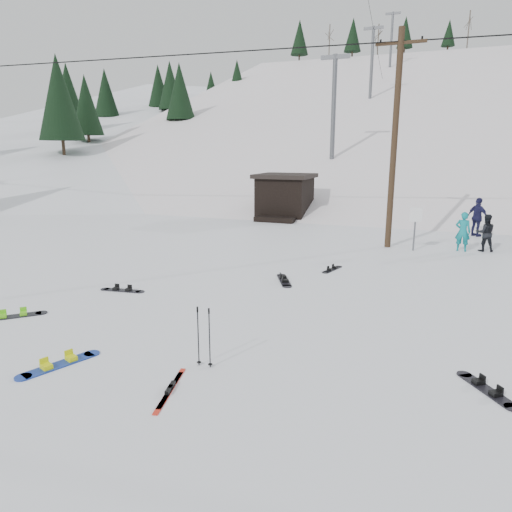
% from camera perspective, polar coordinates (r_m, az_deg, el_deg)
% --- Properties ---
extents(ground, '(200.00, 200.00, 0.00)m').
position_cam_1_polar(ground, '(8.61, -7.46, -16.06)').
color(ground, white).
rests_on(ground, ground).
extents(ski_slope, '(60.00, 85.24, 65.97)m').
position_cam_1_polar(ski_slope, '(63.76, 17.11, -2.21)').
color(ski_slope, white).
rests_on(ski_slope, ground).
extents(ridge_left, '(47.54, 95.03, 58.38)m').
position_cam_1_polar(ridge_left, '(69.16, -14.54, -0.03)').
color(ridge_left, white).
rests_on(ridge_left, ground).
extents(treeline_left, '(20.00, 64.00, 10.00)m').
position_cam_1_polar(treeline_left, '(60.05, -18.02, 8.46)').
color(treeline_left, black).
rests_on(treeline_left, ground).
extents(treeline_crest, '(50.00, 6.00, 10.00)m').
position_cam_1_polar(treeline_crest, '(92.73, 19.11, 9.79)').
color(treeline_crest, black).
rests_on(treeline_crest, ski_slope).
extents(utility_pole, '(2.00, 0.26, 9.00)m').
position_cam_1_polar(utility_pole, '(20.64, 16.93, 13.93)').
color(utility_pole, '#3A2819').
rests_on(utility_pole, ground).
extents(trail_sign, '(0.50, 0.09, 1.85)m').
position_cam_1_polar(trail_sign, '(20.36, 19.29, 4.14)').
color(trail_sign, '#595B60').
rests_on(trail_sign, ground).
extents(lift_hut, '(3.40, 4.10, 2.75)m').
position_cam_1_polar(lift_hut, '(28.98, 3.60, 7.48)').
color(lift_hut, black).
rests_on(lift_hut, ground).
extents(lift_tower_near, '(2.20, 0.36, 8.00)m').
position_cam_1_polar(lift_tower_near, '(37.55, 9.71, 18.52)').
color(lift_tower_near, '#595B60').
rests_on(lift_tower_near, ski_slope).
extents(lift_tower_mid, '(2.20, 0.36, 8.00)m').
position_cam_1_polar(lift_tower_mid, '(57.99, 14.31, 22.81)').
color(lift_tower_mid, '#595B60').
rests_on(lift_tower_mid, ski_slope).
extents(lift_tower_far, '(2.20, 0.36, 8.00)m').
position_cam_1_polar(lift_tower_far, '(78.74, 16.60, 24.80)').
color(lift_tower_far, '#595B60').
rests_on(lift_tower_far, ski_slope).
extents(hero_snowboard, '(0.82, 1.61, 0.12)m').
position_cam_1_polar(hero_snowboard, '(10.11, -23.38, -12.29)').
color(hero_snowboard, '#18369D').
rests_on(hero_snowboard, ground).
extents(hero_skis, '(0.47, 1.58, 0.08)m').
position_cam_1_polar(hero_skis, '(8.61, -10.67, -16.03)').
color(hero_skis, '#B21F12').
rests_on(hero_skis, ground).
extents(ski_poles, '(0.34, 0.09, 1.23)m').
position_cam_1_polar(ski_poles, '(9.10, -6.54, -9.96)').
color(ski_poles, black).
rests_on(ski_poles, ground).
extents(board_scatter_a, '(1.43, 0.44, 0.10)m').
position_cam_1_polar(board_scatter_a, '(14.51, -16.37, -4.10)').
color(board_scatter_a, black).
rests_on(board_scatter_a, ground).
extents(board_scatter_b, '(0.88, 1.48, 0.11)m').
position_cam_1_polar(board_scatter_b, '(14.98, 3.53, -3.02)').
color(board_scatter_b, black).
rests_on(board_scatter_b, ground).
extents(board_scatter_c, '(1.22, 1.21, 0.11)m').
position_cam_1_polar(board_scatter_c, '(13.36, -28.05, -6.62)').
color(board_scatter_c, black).
rests_on(board_scatter_c, ground).
extents(board_scatter_d, '(0.96, 1.23, 0.10)m').
position_cam_1_polar(board_scatter_d, '(9.41, 26.88, -14.63)').
color(board_scatter_d, black).
rests_on(board_scatter_d, ground).
extents(board_scatter_f, '(0.52, 1.24, 0.09)m').
position_cam_1_polar(board_scatter_f, '(16.57, 9.51, -1.63)').
color(board_scatter_f, black).
rests_on(board_scatter_f, ground).
extents(skier_teal, '(0.66, 0.48, 1.67)m').
position_cam_1_polar(skier_teal, '(21.12, 24.44, 2.80)').
color(skier_teal, '#0D7D85').
rests_on(skier_teal, ground).
extents(skier_dark, '(0.85, 0.71, 1.57)m').
position_cam_1_polar(skier_dark, '(21.51, 26.75, 2.60)').
color(skier_dark, black).
rests_on(skier_dark, ground).
extents(skier_navy, '(1.16, 1.09, 1.92)m').
position_cam_1_polar(skier_navy, '(25.09, 25.96, 4.39)').
color(skier_navy, '#1A1A41').
rests_on(skier_navy, ground).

